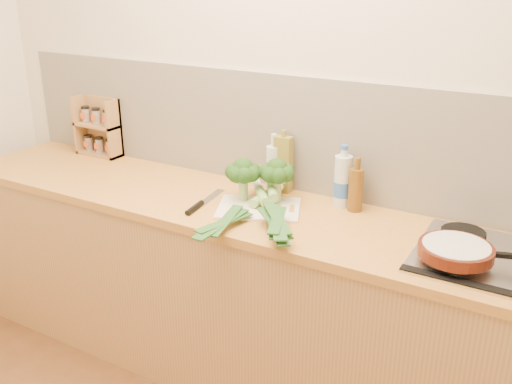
# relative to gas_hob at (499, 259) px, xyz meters

# --- Properties ---
(room_shell) EXTENTS (3.50, 3.50, 3.50)m
(room_shell) POSITION_rel_gas_hob_xyz_m (-1.02, 0.29, 0.26)
(room_shell) COLOR beige
(room_shell) RESTS_ON ground
(counter) EXTENTS (3.20, 0.62, 0.90)m
(counter) POSITION_rel_gas_hob_xyz_m (-1.02, 0.00, -0.46)
(counter) COLOR #AE8948
(counter) RESTS_ON ground
(gas_hob) EXTENTS (0.58, 0.50, 0.04)m
(gas_hob) POSITION_rel_gas_hob_xyz_m (0.00, 0.00, 0.00)
(gas_hob) COLOR silver
(gas_hob) RESTS_ON counter
(chopping_board) EXTENTS (0.43, 0.38, 0.01)m
(chopping_board) POSITION_rel_gas_hob_xyz_m (-0.99, -0.00, -0.01)
(chopping_board) COLOR white
(chopping_board) RESTS_ON counter
(broccoli_left) EXTENTS (0.16, 0.16, 0.20)m
(broccoli_left) POSITION_rel_gas_hob_xyz_m (-1.09, 0.04, 0.13)
(broccoli_left) COLOR #9DBD6E
(broccoli_left) RESTS_ON chopping_board
(broccoli_right) EXTENTS (0.16, 0.16, 0.20)m
(broccoli_right) POSITION_rel_gas_hob_xyz_m (-0.95, 0.10, 0.13)
(broccoli_right) COLOR #9DBD6E
(broccoli_right) RESTS_ON chopping_board
(leek_front) EXTENTS (0.10, 0.66, 0.04)m
(leek_front) POSITION_rel_gas_hob_xyz_m (-1.00, -0.04, 0.02)
(leek_front) COLOR white
(leek_front) RESTS_ON chopping_board
(leek_mid) EXTENTS (0.47, 0.57, 0.04)m
(leek_mid) POSITION_rel_gas_hob_xyz_m (-0.94, -0.03, 0.04)
(leek_mid) COLOR white
(leek_mid) RESTS_ON chopping_board
(leek_back) EXTENTS (0.40, 0.60, 0.04)m
(leek_back) POSITION_rel_gas_hob_xyz_m (-0.91, -0.01, 0.06)
(leek_back) COLOR white
(leek_back) RESTS_ON chopping_board
(chefs_knife) EXTENTS (0.07, 0.33, 0.02)m
(chefs_knife) POSITION_rel_gas_hob_xyz_m (-1.23, -0.11, -0.01)
(chefs_knife) COLOR silver
(chefs_knife) RESTS_ON counter
(skillet) EXTENTS (0.37, 0.26, 0.04)m
(skillet) POSITION_rel_gas_hob_xyz_m (-0.13, -0.10, 0.05)
(skillet) COLOR #49180C
(skillet) RESTS_ON gas_hob
(spice_rack) EXTENTS (0.27, 0.11, 0.32)m
(spice_rack) POSITION_rel_gas_hob_xyz_m (-2.16, 0.25, 0.13)
(spice_rack) COLOR #A47146
(spice_rack) RESTS_ON counter
(oil_tin) EXTENTS (0.08, 0.05, 0.30)m
(oil_tin) POSITION_rel_gas_hob_xyz_m (-1.00, 0.24, 0.12)
(oil_tin) COLOR olive
(oil_tin) RESTS_ON counter
(glass_bottle) EXTENTS (0.07, 0.07, 0.28)m
(glass_bottle) POSITION_rel_gas_hob_xyz_m (-1.04, 0.24, 0.10)
(glass_bottle) COLOR silver
(glass_bottle) RESTS_ON counter
(amber_bottle) EXTENTS (0.06, 0.06, 0.24)m
(amber_bottle) POSITION_rel_gas_hob_xyz_m (-0.62, 0.19, 0.09)
(amber_bottle) COLOR brown
(amber_bottle) RESTS_ON counter
(water_bottle) EXTENTS (0.08, 0.08, 0.26)m
(water_bottle) POSITION_rel_gas_hob_xyz_m (-0.69, 0.22, 0.09)
(water_bottle) COLOR silver
(water_bottle) RESTS_ON counter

